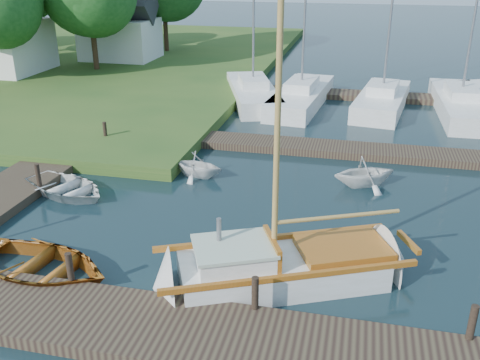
% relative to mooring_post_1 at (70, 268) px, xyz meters
% --- Properties ---
extents(ground, '(160.00, 160.00, 0.00)m').
position_rel_mooring_post_1_xyz_m(ground, '(3.00, 5.00, -0.70)').
color(ground, black).
rests_on(ground, ground).
extents(near_dock, '(18.00, 2.20, 0.30)m').
position_rel_mooring_post_1_xyz_m(near_dock, '(3.00, -1.00, -0.55)').
color(near_dock, '#2D201A').
rests_on(near_dock, ground).
extents(left_dock, '(2.20, 18.00, 0.30)m').
position_rel_mooring_post_1_xyz_m(left_dock, '(-5.00, 7.00, -0.55)').
color(left_dock, '#2D201A').
rests_on(left_dock, ground).
extents(far_dock, '(14.00, 1.60, 0.30)m').
position_rel_mooring_post_1_xyz_m(far_dock, '(5.00, 11.50, -0.55)').
color(far_dock, '#2D201A').
rests_on(far_dock, ground).
extents(mooring_post_1, '(0.16, 0.16, 0.80)m').
position_rel_mooring_post_1_xyz_m(mooring_post_1, '(0.00, 0.00, 0.00)').
color(mooring_post_1, black).
rests_on(mooring_post_1, near_dock).
extents(mooring_post_2, '(0.16, 0.16, 0.80)m').
position_rel_mooring_post_1_xyz_m(mooring_post_2, '(4.50, 0.00, 0.00)').
color(mooring_post_2, black).
rests_on(mooring_post_2, near_dock).
extents(mooring_post_3, '(0.16, 0.16, 0.80)m').
position_rel_mooring_post_1_xyz_m(mooring_post_3, '(9.00, 0.00, 0.00)').
color(mooring_post_3, black).
rests_on(mooring_post_3, near_dock).
extents(mooring_post_4, '(0.16, 0.16, 0.80)m').
position_rel_mooring_post_1_xyz_m(mooring_post_4, '(-4.00, 5.00, 0.00)').
color(mooring_post_4, black).
rests_on(mooring_post_4, left_dock).
extents(mooring_post_5, '(0.16, 0.16, 0.80)m').
position_rel_mooring_post_1_xyz_m(mooring_post_5, '(-4.00, 10.00, 0.00)').
color(mooring_post_5, black).
rests_on(mooring_post_5, left_dock).
extents(sailboat, '(7.32, 4.77, 9.83)m').
position_rel_mooring_post_1_xyz_m(sailboat, '(4.99, 1.69, -0.36)').
color(sailboat, white).
rests_on(sailboat, ground).
extents(dinghy, '(4.38, 3.42, 0.83)m').
position_rel_mooring_post_1_xyz_m(dinghy, '(-1.23, 0.49, -0.29)').
color(dinghy, brown).
rests_on(dinghy, ground).
extents(tender_a, '(4.03, 3.50, 0.70)m').
position_rel_mooring_post_1_xyz_m(tender_a, '(-3.14, 5.21, -0.35)').
color(tender_a, white).
rests_on(tender_a, ground).
extents(tender_b, '(2.31, 2.10, 1.05)m').
position_rel_mooring_post_1_xyz_m(tender_b, '(0.75, 7.78, -0.18)').
color(tender_b, white).
rests_on(tender_b, ground).
extents(tender_d, '(2.87, 2.73, 1.19)m').
position_rel_mooring_post_1_xyz_m(tender_d, '(6.75, 8.28, -0.11)').
color(tender_d, white).
rests_on(tender_d, ground).
extents(marina_boat_0, '(4.63, 7.96, 11.50)m').
position_rel_mooring_post_1_xyz_m(marina_boat_0, '(0.52, 18.87, -0.12)').
color(marina_boat_0, white).
rests_on(marina_boat_0, ground).
extents(marina_boat_1, '(2.95, 8.17, 10.45)m').
position_rel_mooring_post_1_xyz_m(marina_boat_1, '(3.23, 18.67, -0.13)').
color(marina_boat_1, white).
rests_on(marina_boat_1, ground).
extents(marina_boat_2, '(3.20, 7.23, 10.57)m').
position_rel_mooring_post_1_xyz_m(marina_boat_2, '(7.48, 18.81, -0.13)').
color(marina_boat_2, white).
rests_on(marina_boat_2, ground).
extents(marina_boat_3, '(2.33, 8.44, 10.93)m').
position_rel_mooring_post_1_xyz_m(marina_boat_3, '(11.38, 18.92, -0.13)').
color(marina_boat_3, white).
rests_on(marina_boat_3, ground).
extents(house_c, '(5.25, 4.00, 5.28)m').
position_rel_mooring_post_1_xyz_m(house_c, '(-11.00, 27.00, 1.88)').
color(house_c, white).
rests_on(house_c, shore).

